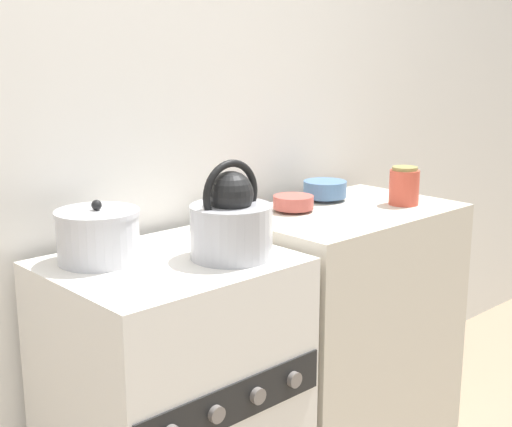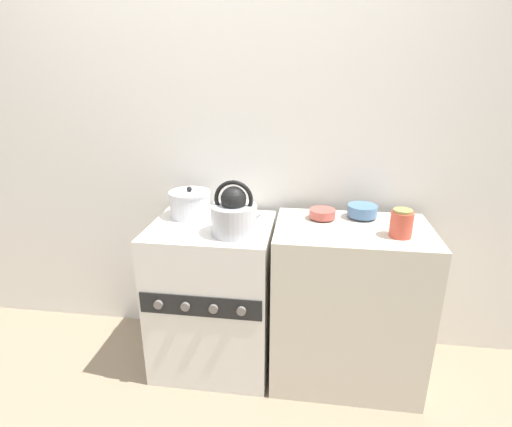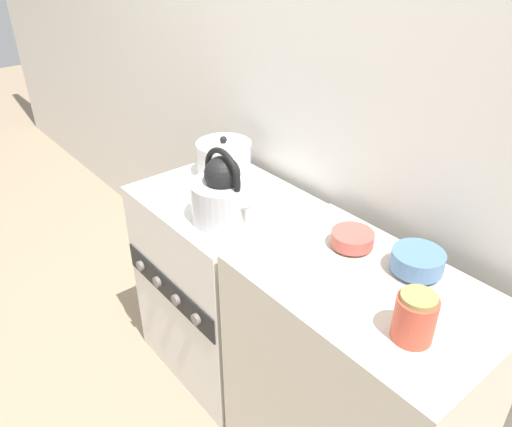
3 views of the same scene
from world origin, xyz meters
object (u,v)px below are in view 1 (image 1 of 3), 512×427
(kettle, at_px, (232,222))
(small_ceramic_bowl, at_px, (293,202))
(enamel_bowl, at_px, (325,189))
(cooking_pot, at_px, (98,236))
(stove, at_px, (173,402))
(storage_jar, at_px, (404,186))

(kettle, relative_size, small_ceramic_bowl, 2.06)
(enamel_bowl, bearing_deg, small_ceramic_bowl, -167.91)
(cooking_pot, xyz_separation_m, small_ceramic_bowl, (0.71, -0.03, -0.01))
(kettle, distance_m, enamel_bowl, 0.67)
(stove, height_order, enamel_bowl, enamel_bowl)
(stove, distance_m, storage_jar, 1.06)
(stove, relative_size, enamel_bowl, 5.52)
(cooking_pot, distance_m, storage_jar, 1.09)
(storage_jar, bearing_deg, small_ceramic_bowl, 152.20)
(cooking_pot, bearing_deg, small_ceramic_bowl, -2.66)
(enamel_bowl, distance_m, storage_jar, 0.27)
(stove, bearing_deg, small_ceramic_bowl, 8.49)
(stove, relative_size, storage_jar, 6.37)
(enamel_bowl, bearing_deg, storage_jar, -57.24)
(stove, xyz_separation_m, cooking_pot, (-0.14, 0.12, 0.49))
(enamel_bowl, relative_size, small_ceramic_bowl, 1.13)
(stove, height_order, storage_jar, storage_jar)
(small_ceramic_bowl, height_order, storage_jar, storage_jar)
(kettle, height_order, storage_jar, kettle)
(stove, distance_m, small_ceramic_bowl, 0.75)
(kettle, xyz_separation_m, cooking_pot, (-0.29, 0.21, -0.03))
(stove, xyz_separation_m, kettle, (0.14, -0.09, 0.52))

